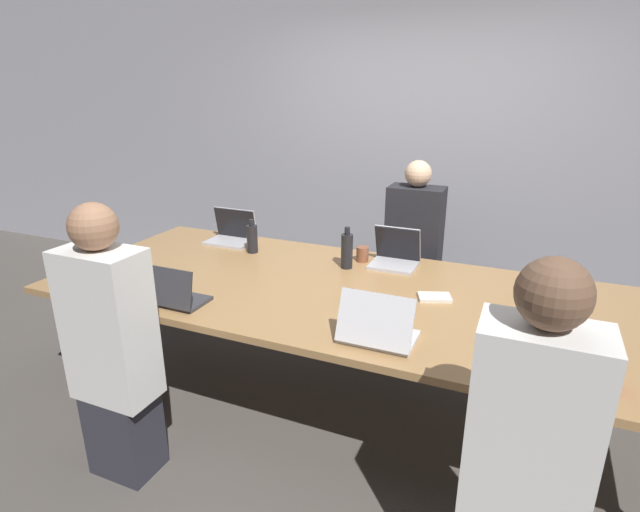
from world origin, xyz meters
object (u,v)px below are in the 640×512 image
object	(u,v)px
person_near_right	(526,461)
laptop_far_center	(395,254)
laptop_near_right	(540,360)
cup_near_right	(612,378)
laptop_far_left	(233,232)
person_near_left	(112,351)
bottle_far_left	(252,238)
stapler	(348,297)
laptop_near_left	(171,293)
cup_far_center	(362,254)
cup_near_left	(138,285)
laptop_near_midright	(377,328)
bottle_far_center	(347,250)
person_far_center	(413,256)

from	to	relation	value
person_near_right	laptop_far_center	bearing A→B (deg)	-60.51
laptop_near_right	cup_near_right	bearing A→B (deg)	-177.55
laptop_far_left	person_near_left	xyz separation A→B (m)	(0.31, -1.55, -0.14)
bottle_far_left	stapler	size ratio (longest dim) A/B	1.56
cup_near_right	laptop_near_left	bearing A→B (deg)	-178.38
laptop_far_center	stapler	world-z (taller)	laptop_far_center
cup_far_center	stapler	size ratio (longest dim) A/B	0.66
laptop_far_center	person_near_right	xyz separation A→B (m)	(0.88, -1.56, -0.13)
laptop_near_left	laptop_near_right	bearing A→B (deg)	-178.50
cup_far_center	person_near_left	size ratio (longest dim) A/B	0.07
bottle_far_left	cup_near_left	world-z (taller)	bottle_far_left
laptop_near_midright	person_near_left	bearing A→B (deg)	21.78
bottle_far_center	stapler	bearing A→B (deg)	-68.58
bottle_far_center	laptop_near_midright	size ratio (longest dim) A/B	0.79
laptop_far_left	laptop_near_midright	world-z (taller)	laptop_near_midright
cup_far_center	bottle_far_center	bearing A→B (deg)	-108.59
person_near_left	bottle_far_left	bearing A→B (deg)	-88.48
bottle_far_left	laptop_near_right	world-z (taller)	bottle_far_left
cup_far_center	laptop_near_midright	world-z (taller)	laptop_near_midright
laptop_far_center	cup_near_left	xyz separation A→B (m)	(-1.24, -1.06, -0.02)
laptop_far_center	laptop_near_right	distance (m)	1.40
person_near_right	cup_near_right	size ratio (longest dim) A/B	17.15
bottle_far_left	laptop_far_left	bearing A→B (deg)	149.13
person_far_center	cup_near_left	xyz separation A→B (m)	(-1.26, -1.51, 0.13)
person_near_right	stapler	size ratio (longest dim) A/B	9.18
person_far_center	cup_far_center	size ratio (longest dim) A/B	13.62
laptop_far_left	stapler	distance (m)	1.39
bottle_far_center	person_near_left	bearing A→B (deg)	-117.17
laptop_near_right	cup_near_left	bearing A→B (deg)	-0.01
laptop_far_center	laptop_near_midright	distance (m)	1.09
cup_far_center	laptop_near_right	distance (m)	1.54
cup_far_center	stapler	world-z (taller)	cup_far_center
cup_far_center	person_near_right	distance (m)	1.90
laptop_far_left	laptop_near_left	world-z (taller)	laptop_far_left
laptop_far_left	person_far_center	world-z (taller)	person_far_center
laptop_near_left	cup_near_left	bearing A→B (deg)	-10.15
laptop_far_center	cup_near_left	distance (m)	1.63
stapler	laptop_near_midright	bearing A→B (deg)	-69.97
laptop_near_left	cup_near_left	world-z (taller)	laptop_near_left
laptop_far_left	bottle_far_center	distance (m)	1.03
laptop_near_midright	laptop_far_center	bearing A→B (deg)	-79.27
laptop_far_center	cup_near_right	bearing A→B (deg)	-41.73
person_near_right	laptop_near_left	xyz separation A→B (m)	(-1.85, 0.45, 0.12)
person_far_center	laptop_near_right	distance (m)	1.76
bottle_far_center	person_near_right	world-z (taller)	person_near_right
bottle_far_left	cup_near_right	size ratio (longest dim) A/B	2.92
laptop_far_left	laptop_near_left	bearing A→B (deg)	-74.03
cup_far_center	stapler	xyz separation A→B (m)	(0.14, -0.67, -0.03)
person_far_center	laptop_near_right	xyz separation A→B (m)	(0.89, -1.51, 0.15)
bottle_far_center	laptop_near_right	size ratio (longest dim) A/B	0.89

